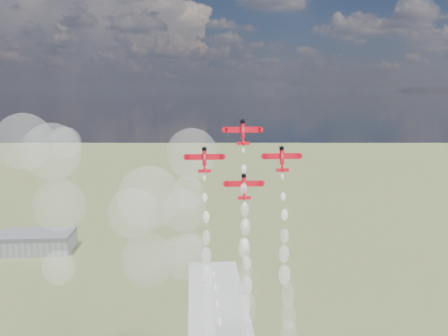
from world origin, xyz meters
name	(u,v)px	position (x,y,z in m)	size (l,w,h in m)	color
hangar	(35,242)	(-120.00, 180.00, 6.50)	(50.00, 28.00, 13.00)	gray
plane_lead	(243,132)	(3.37, 5.37, 96.12)	(11.11, 4.29, 7.79)	red
plane_left	(204,159)	(-8.64, 3.19, 88.01)	(11.11, 4.29, 7.79)	red
plane_right	(282,158)	(15.37, 3.19, 88.01)	(11.11, 4.29, 7.79)	red
plane_slot	(244,186)	(3.37, 1.00, 79.90)	(11.11, 4.29, 7.79)	red
smoke_trail_lead	(246,274)	(3.36, -6.11, 54.37)	(5.42, 15.74, 48.51)	white
smoke_trail_left	(207,305)	(-8.41, -8.26, 46.03)	(5.69, 16.02, 48.61)	white
smoke_trail_right	(287,302)	(15.66, -8.16, 46.02)	(5.14, 15.70, 48.86)	white
smoke_trail_slot	(248,333)	(3.48, -10.61, 37.91)	(5.14, 15.85, 49.38)	white
drifted_smoke_cloud	(122,197)	(-36.67, 21.45, 72.45)	(73.54, 37.74, 62.25)	white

